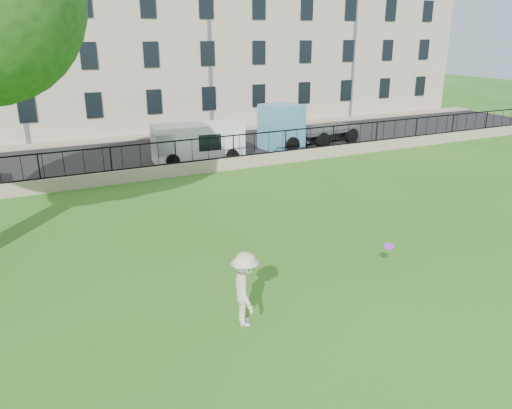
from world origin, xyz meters
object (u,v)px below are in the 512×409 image
man (245,289)px  blue_truck (309,124)px  frisbee (389,247)px  white_van (198,142)px

man → blue_truck: bearing=-20.6°
man → blue_truck: size_ratio=0.29×
man → frisbee: (4.32, 0.12, 0.18)m
man → blue_truck: 20.23m
white_van → blue_truck: bearing=10.9°
white_van → blue_truck: (7.44, 0.81, 0.31)m
white_van → blue_truck: blue_truck is taller
man → frisbee: 4.33m
man → frisbee: bearing=-72.8°
frisbee → blue_truck: (7.62, 16.20, 0.22)m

